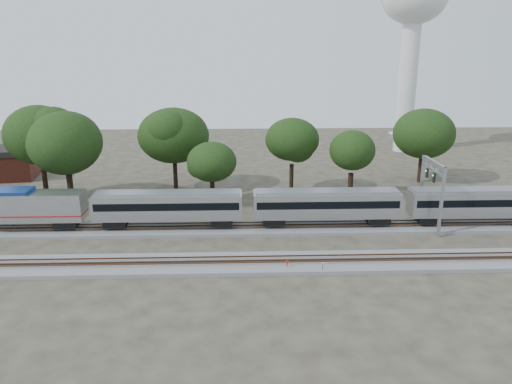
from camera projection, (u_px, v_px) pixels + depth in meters
ground at (218, 250)px, 53.30m from camera, size 160.00×160.00×0.00m
track_far at (220, 228)px, 58.99m from camera, size 160.00×5.00×0.73m
track_near at (217, 264)px, 49.41m from camera, size 160.00×5.00×0.73m
train at (482, 202)px, 59.22m from camera, size 126.18×3.07×4.53m
switch_stand_red at (287, 264)px, 48.31m from camera, size 0.34×0.10×1.08m
switch_stand_white at (323, 266)px, 47.64m from camera, size 0.36×0.12×1.15m
switch_lever at (269, 269)px, 48.43m from camera, size 0.55×0.39×0.30m
water_tower at (413, 16)px, 95.71m from camera, size 12.80×12.80×35.43m
signal_gantry at (432, 179)px, 58.20m from camera, size 0.57×6.73×8.19m
brick_building at (2, 163)px, 81.24m from camera, size 11.37×8.78×5.00m
tree_1 at (39, 135)px, 67.76m from camera, size 9.43×9.43×13.29m
tree_2 at (65, 143)px, 65.62m from camera, size 8.81×8.81×12.42m
tree_3 at (174, 136)px, 72.69m from camera, size 8.48×8.48×11.96m
tree_4 at (212, 162)px, 66.33m from camera, size 6.21×6.21×8.75m
tree_5 at (292, 140)px, 71.79m from camera, size 8.09×8.09×11.40m
tree_6 at (352, 151)px, 68.76m from camera, size 7.18×7.18×10.13m
tree_7 at (424, 134)px, 77.50m from camera, size 7.91×7.91×11.14m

